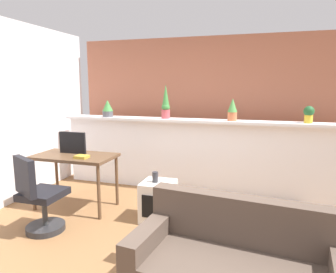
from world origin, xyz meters
The scene contains 15 objects.
ground_plane centered at (0.00, 0.00, 0.00)m, with size 12.00×12.00×0.00m, color brown.
divider_wall centered at (0.00, 2.00, 0.56)m, with size 4.55×0.16×1.12m, color white.
plant_shelf centered at (0.00, 1.96, 1.14)m, with size 4.55×0.33×0.04m, color white.
brick_wall_behind centered at (0.00, 2.60, 1.25)m, with size 4.55×0.10×2.50m, color #AD664C.
potted_plant_0 centered at (-1.54, 1.92, 1.31)m, with size 0.18×0.18×0.28m.
potted_plant_1 centered at (-0.53, 1.95, 1.40)m, with size 0.13×0.13×0.54m.
potted_plant_2 centered at (0.51, 1.93, 1.33)m, with size 0.14×0.14×0.34m.
potted_plant_3 centered at (1.56, 1.96, 1.30)m, with size 0.14×0.14×0.24m.
desk centered at (-1.49, 0.83, 0.67)m, with size 1.10×0.60×0.75m.
tv_monitor centered at (-1.56, 0.91, 0.90)m, with size 0.40×0.04×0.30m, color black.
office_chair centered at (-1.47, 0.07, 0.39)m, with size 0.52×0.52×0.91m.
side_cube_shelf centered at (-0.26, 0.77, 0.25)m, with size 0.40×0.41×0.50m.
vase_on_shelf centered at (-0.30, 0.76, 0.57)m, with size 0.07×0.07×0.13m, color #2D2D33.
book_on_desk centered at (-1.29, 0.70, 0.77)m, with size 0.17×0.14×0.04m, color gold.
couch centered at (0.79, -0.50, 0.28)m, with size 1.64×0.94×0.80m.
Camera 1 is at (0.90, -2.62, 1.68)m, focal length 32.23 mm.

